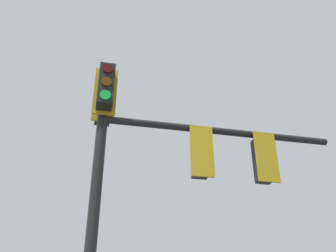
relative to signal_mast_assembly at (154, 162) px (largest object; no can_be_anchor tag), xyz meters
The scene contains 1 object.
signal_mast_assembly is the anchor object (origin of this frame).
Camera 1 is at (-5.29, -2.31, 1.76)m, focal length 41.49 mm.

